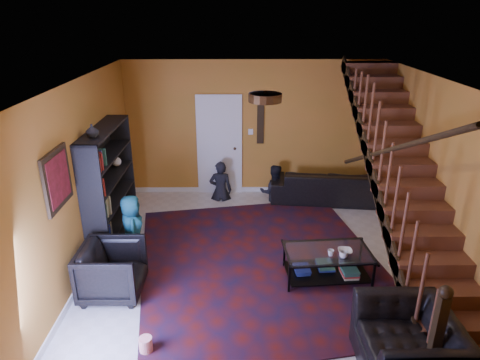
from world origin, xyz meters
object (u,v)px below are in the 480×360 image
Objects in this scene: bookshelf at (111,190)px; armchair_left at (112,270)px; armchair_right at (408,345)px; sofa at (326,185)px; coffee_table at (327,263)px.

armchair_left is at bearing -76.24° from bookshelf.
sofa is at bearing 179.41° from armchair_right.
coffee_table is at bearing -163.58° from armchair_right.
sofa is 1.75× the size of coffee_table.
coffee_table is (-0.53, 1.73, -0.09)m from armchair_right.
sofa is at bearing 79.40° from coffee_table.
sofa is 4.75m from armchair_left.
bookshelf is 4.87m from armchair_right.
bookshelf is at bearing 14.07° from armchair_left.
bookshelf is at bearing 29.70° from sofa.
armchair_right is at bearing 96.17° from sofa.
armchair_left is 0.65× the size of coffee_table.
bookshelf reaches higher than armchair_left.
coffee_table is at bearing -18.38° from bookshelf.
armchair_left is 3.04m from coffee_table.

